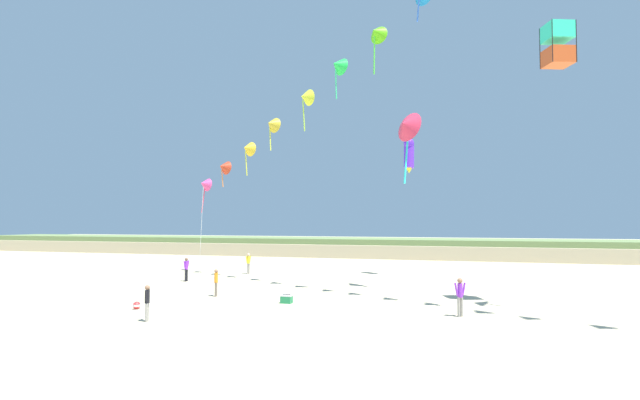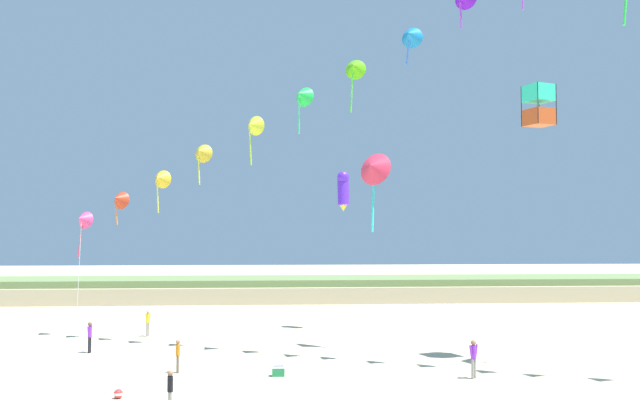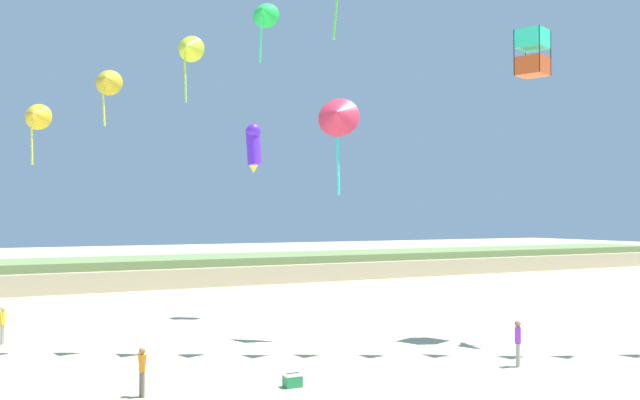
{
  "view_description": "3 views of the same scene",
  "coord_description": "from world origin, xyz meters",
  "px_view_note": "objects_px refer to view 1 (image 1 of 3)",
  "views": [
    {
      "loc": [
        7.84,
        -15.24,
        4.19
      ],
      "look_at": [
        -0.91,
        13.05,
        5.47
      ],
      "focal_mm": 28.0,
      "sensor_mm": 36.0,
      "label": 1
    },
    {
      "loc": [
        -1.67,
        -21.96,
        6.37
      ],
      "look_at": [
        0.5,
        9.34,
        7.97
      ],
      "focal_mm": 38.0,
      "sensor_mm": 36.0,
      "label": 2
    },
    {
      "loc": [
        -10.75,
        -11.13,
        5.53
      ],
      "look_at": [
        -0.65,
        8.41,
        6.07
      ],
      "focal_mm": 38.0,
      "sensor_mm": 36.0,
      "label": 3
    }
  ],
  "objects_px": {
    "person_far_right": "(216,281)",
    "large_kite_mid_trail": "(409,154)",
    "person_far_left": "(460,294)",
    "person_near_right": "(147,300)",
    "person_mid_center": "(186,268)",
    "beach_cooler": "(287,299)",
    "large_kite_low_lead": "(406,126)",
    "person_near_left": "(248,262)",
    "large_kite_high_solo": "(558,45)",
    "beach_ball": "(137,305)"
  },
  "relations": [
    {
      "from": "person_near_right",
      "to": "person_mid_center",
      "type": "bearing_deg",
      "value": 115.81
    },
    {
      "from": "person_near_right",
      "to": "person_far_right",
      "type": "xyz_separation_m",
      "value": [
        -0.72,
        7.15,
        -0.01
      ]
    },
    {
      "from": "person_mid_center",
      "to": "large_kite_high_solo",
      "type": "height_order",
      "value": "large_kite_high_solo"
    },
    {
      "from": "person_near_right",
      "to": "person_far_left",
      "type": "bearing_deg",
      "value": 21.79
    },
    {
      "from": "person_near_right",
      "to": "large_kite_mid_trail",
      "type": "xyz_separation_m",
      "value": [
        8.38,
        20.84,
        8.54
      ]
    },
    {
      "from": "person_mid_center",
      "to": "large_kite_high_solo",
      "type": "relative_size",
      "value": 0.79
    },
    {
      "from": "person_near_right",
      "to": "person_far_right",
      "type": "distance_m",
      "value": 7.18
    },
    {
      "from": "person_near_right",
      "to": "person_far_left",
      "type": "relative_size",
      "value": 0.9
    },
    {
      "from": "person_near_left",
      "to": "large_kite_mid_trail",
      "type": "height_order",
      "value": "large_kite_mid_trail"
    },
    {
      "from": "large_kite_mid_trail",
      "to": "beach_cooler",
      "type": "xyz_separation_m",
      "value": [
        -4.49,
        -14.7,
        -9.21
      ]
    },
    {
      "from": "person_far_right",
      "to": "person_near_right",
      "type": "bearing_deg",
      "value": -84.23
    },
    {
      "from": "person_near_right",
      "to": "large_kite_low_lead",
      "type": "bearing_deg",
      "value": 54.12
    },
    {
      "from": "large_kite_mid_trail",
      "to": "large_kite_high_solo",
      "type": "xyz_separation_m",
      "value": [
        8.87,
        -11.92,
        3.57
      ]
    },
    {
      "from": "person_near_right",
      "to": "person_far_right",
      "type": "height_order",
      "value": "person_near_right"
    },
    {
      "from": "beach_cooler",
      "to": "beach_ball",
      "type": "height_order",
      "value": "beach_cooler"
    },
    {
      "from": "person_near_right",
      "to": "large_kite_low_lead",
      "type": "distance_m",
      "value": 18.22
    },
    {
      "from": "large_kite_mid_trail",
      "to": "beach_ball",
      "type": "relative_size",
      "value": 7.58
    },
    {
      "from": "large_kite_mid_trail",
      "to": "large_kite_high_solo",
      "type": "bearing_deg",
      "value": -53.35
    },
    {
      "from": "large_kite_low_lead",
      "to": "beach_ball",
      "type": "distance_m",
      "value": 18.41
    },
    {
      "from": "person_near_left",
      "to": "beach_cooler",
      "type": "relative_size",
      "value": 2.87
    },
    {
      "from": "large_kite_high_solo",
      "to": "person_far_left",
      "type": "bearing_deg",
      "value": -140.37
    },
    {
      "from": "person_mid_center",
      "to": "beach_cooler",
      "type": "bearing_deg",
      "value": -33.51
    },
    {
      "from": "person_near_left",
      "to": "person_far_left",
      "type": "height_order",
      "value": "person_far_left"
    },
    {
      "from": "person_near_left",
      "to": "person_near_right",
      "type": "xyz_separation_m",
      "value": [
        4.16,
        -18.59,
        -0.07
      ]
    },
    {
      "from": "large_kite_mid_trail",
      "to": "beach_cooler",
      "type": "height_order",
      "value": "large_kite_mid_trail"
    },
    {
      "from": "person_far_right",
      "to": "large_kite_mid_trail",
      "type": "relative_size",
      "value": 0.55
    },
    {
      "from": "person_near_left",
      "to": "large_kite_low_lead",
      "type": "height_order",
      "value": "large_kite_low_lead"
    },
    {
      "from": "person_far_right",
      "to": "beach_ball",
      "type": "relative_size",
      "value": 4.2
    },
    {
      "from": "person_mid_center",
      "to": "person_far_right",
      "type": "bearing_deg",
      "value": -46.01
    },
    {
      "from": "person_far_left",
      "to": "beach_ball",
      "type": "height_order",
      "value": "person_far_left"
    },
    {
      "from": "person_near_left",
      "to": "person_mid_center",
      "type": "height_order",
      "value": "person_near_left"
    },
    {
      "from": "person_mid_center",
      "to": "person_far_left",
      "type": "bearing_deg",
      "value": -22.67
    },
    {
      "from": "large_kite_high_solo",
      "to": "beach_ball",
      "type": "xyz_separation_m",
      "value": [
        -19.59,
        -6.51,
        -12.81
      ]
    },
    {
      "from": "person_near_right",
      "to": "person_far_right",
      "type": "bearing_deg",
      "value": 95.77
    },
    {
      "from": "person_near_left",
      "to": "large_kite_low_lead",
      "type": "distance_m",
      "value": 17.22
    },
    {
      "from": "person_far_left",
      "to": "beach_ball",
      "type": "bearing_deg",
      "value": -170.09
    },
    {
      "from": "person_far_right",
      "to": "large_kite_high_solo",
      "type": "relative_size",
      "value": 0.72
    },
    {
      "from": "person_far_left",
      "to": "beach_ball",
      "type": "distance_m",
      "value": 15.11
    },
    {
      "from": "person_near_right",
      "to": "person_far_right",
      "type": "relative_size",
      "value": 1.01
    },
    {
      "from": "person_far_left",
      "to": "large_kite_low_lead",
      "type": "distance_m",
      "value": 12.4
    },
    {
      "from": "person_far_left",
      "to": "person_far_right",
      "type": "height_order",
      "value": "person_far_left"
    },
    {
      "from": "large_kite_low_lead",
      "to": "beach_cooler",
      "type": "bearing_deg",
      "value": -128.88
    },
    {
      "from": "person_near_right",
      "to": "large_kite_high_solo",
      "type": "bearing_deg",
      "value": 27.35
    },
    {
      "from": "person_far_right",
      "to": "large_kite_low_lead",
      "type": "relative_size",
      "value": 0.33
    },
    {
      "from": "person_near_right",
      "to": "person_mid_center",
      "type": "xyz_separation_m",
      "value": [
        -6.2,
        12.82,
        0.07
      ]
    },
    {
      "from": "person_near_left",
      "to": "person_near_right",
      "type": "relative_size",
      "value": 1.08
    },
    {
      "from": "person_mid_center",
      "to": "large_kite_mid_trail",
      "type": "bearing_deg",
      "value": 28.81
    },
    {
      "from": "person_far_left",
      "to": "beach_cooler",
      "type": "distance_m",
      "value": 8.73
    },
    {
      "from": "person_near_right",
      "to": "person_mid_center",
      "type": "distance_m",
      "value": 14.24
    },
    {
      "from": "person_mid_center",
      "to": "person_near_left",
      "type": "bearing_deg",
      "value": 70.53
    }
  ]
}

